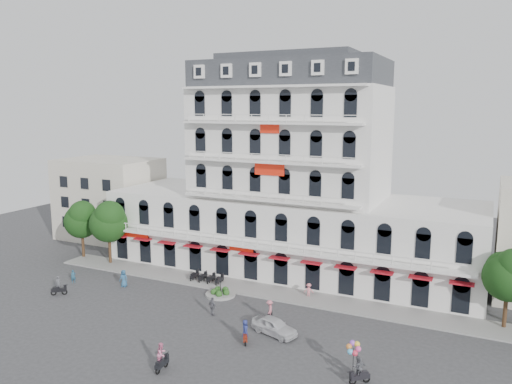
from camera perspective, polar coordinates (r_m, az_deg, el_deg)
The scene contains 20 objects.
ground at distance 47.86m, azimuth -4.48°, elevation -14.65°, with size 120.00×120.00×0.00m, color #38383A.
sidewalk at distance 55.20m, azimuth 0.24°, elevation -11.13°, with size 53.00×4.00×0.16m, color gray.
main_building at distance 60.65m, azimuth 3.86°, elevation 0.43°, with size 45.00×15.00×25.80m.
flank_building_west at distance 78.81m, azimuth -16.35°, elevation -0.71°, with size 14.00×10.00×12.00m, color beige.
traffic_island at distance 53.94m, azimuth -4.08°, elevation -11.46°, with size 3.20×3.20×1.60m.
parked_scooter_row at distance 57.88m, azimuth -5.64°, elevation -10.25°, with size 4.40×1.80×1.10m, color black, non-canonical shape.
tree_west_outer at distance 69.06m, azimuth -19.31°, elevation -2.85°, with size 4.50×4.48×7.76m.
tree_west_inner at distance 65.26m, azimuth -16.49°, elevation -3.11°, with size 4.76×4.76×8.25m.
tree_east_inner at distance 49.91m, azimuth 26.95°, elevation -8.27°, with size 4.40×4.37×7.57m.
parked_car at distance 45.28m, azimuth 2.10°, elevation -15.07°, with size 1.77×4.39×1.50m, color silver.
rider_west at distance 57.67m, azimuth -21.62°, elevation -10.02°, with size 1.43×1.18×2.09m.
rider_southwest at distance 40.21m, azimuth -10.73°, elevation -17.94°, with size 0.72×1.70×2.26m.
rider_east at distance 43.67m, azimuth -1.25°, elevation -15.65°, with size 1.01×1.56×2.07m.
rider_northeast at distance 38.79m, azimuth 11.80°, elevation -19.42°, with size 1.36×1.26×2.01m.
rider_center at distance 47.30m, azimuth 1.56°, elevation -13.40°, with size 0.91×1.67×2.18m.
pedestrian_left at distance 57.96m, azimuth -14.89°, elevation -9.51°, with size 0.94×0.61×1.91m, color #2B5881.
pedestrian_mid at distance 49.01m, azimuth -5.00°, elevation -12.90°, with size 1.06×0.44×1.82m, color slate.
pedestrian_right at distance 53.42m, azimuth 6.05°, elevation -11.12°, with size 0.99×0.57×1.54m, color #E07681.
pedestrian_far at distance 60.93m, azimuth -20.15°, elevation -9.05°, with size 0.54×0.36×1.49m, color #24526E.
balloon_vendor at distance 39.68m, azimuth 11.35°, elevation -18.17°, with size 1.46×1.32×2.45m.
Camera 1 is at (21.86, -37.73, 19.72)m, focal length 35.00 mm.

